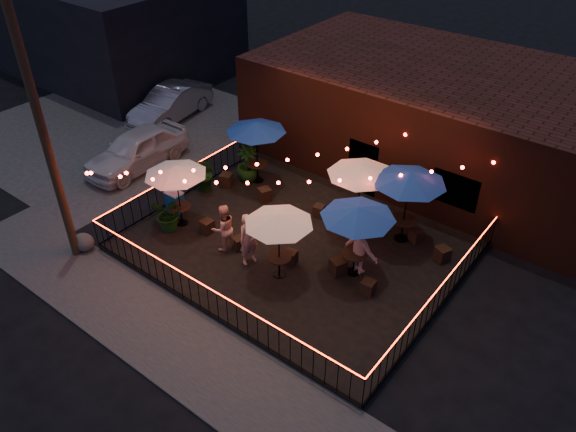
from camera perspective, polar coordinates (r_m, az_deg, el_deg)
name	(u,v)px	position (r m, az deg, el deg)	size (l,w,h in m)	color
ground	(256,280)	(17.29, -3.27, -6.53)	(110.00, 110.00, 0.00)	black
patio	(295,246)	(18.42, 0.76, -3.08)	(10.00, 8.00, 0.15)	black
sidewalk	(177,344)	(15.71, -11.18, -12.63)	(18.00, 2.50, 0.05)	#3B3836
parking_lot	(113,126)	(27.25, -17.31, 8.71)	(11.00, 12.00, 0.02)	#3B3836
brick_building	(440,117)	(23.04, 15.14, 9.69)	(14.00, 8.00, 4.00)	#38180F
background_building	(110,22)	(33.70, -17.63, 18.29)	(12.00, 9.00, 5.00)	black
utility_pole	(46,145)	(17.38, -23.34, 6.67)	(0.26, 0.26, 8.00)	#382B17
fence_front	(208,301)	(15.80, -8.11, -8.52)	(10.00, 0.04, 1.04)	black
fence_left	(187,182)	(20.92, -10.22, 3.46)	(0.04, 8.00, 1.04)	black
fence_right	(439,298)	(16.27, 15.10, -8.07)	(0.04, 8.00, 1.04)	black
festoon_lights	(264,176)	(17.35, -2.44, 4.04)	(10.02, 8.72, 1.32)	#FF2219
cafe_table_0	(175,171)	(18.53, -11.38, 4.50)	(2.67, 2.67, 2.28)	black
cafe_table_1	(256,128)	(20.57, -3.27, 8.94)	(2.68, 2.68, 2.46)	black
cafe_table_2	(279,220)	(15.95, -0.95, -0.39)	(2.62, 2.62, 2.25)	black
cafe_table_3	(361,170)	(18.05, 7.44, 4.61)	(2.91, 2.91, 2.45)	black
cafe_table_4	(358,213)	(16.06, 7.14, 0.29)	(2.81, 2.81, 2.43)	black
cafe_table_5	(410,178)	(17.68, 12.27, 3.75)	(2.76, 2.76, 2.56)	black
bistro_chair_0	(171,218)	(19.58, -11.80, -0.25)	(0.36, 0.36, 0.43)	black
bistro_chair_1	(207,226)	(18.98, -8.21, -1.04)	(0.38, 0.38, 0.45)	black
bistro_chair_2	(226,180)	(21.31, -6.27, 3.66)	(0.43, 0.43, 0.51)	black
bistro_chair_3	(265,194)	(20.37, -2.39, 2.20)	(0.41, 0.41, 0.49)	black
bistro_chair_4	(239,243)	(18.15, -5.01, -2.77)	(0.35, 0.35, 0.42)	black
bistro_chair_5	(291,257)	(17.54, 0.29, -4.18)	(0.36, 0.36, 0.42)	black
bistro_chair_6	(319,211)	(19.59, 3.16, 0.54)	(0.35, 0.35, 0.42)	black
bistro_chair_7	(348,221)	(19.08, 6.07, -0.53)	(0.43, 0.43, 0.50)	black
bistro_chair_8	(338,267)	(17.19, 5.11, -5.15)	(0.42, 0.42, 0.50)	black
bistro_chair_9	(368,287)	(16.63, 8.13, -7.19)	(0.38, 0.38, 0.45)	black
bistro_chair_10	(416,235)	(18.87, 12.89, -1.93)	(0.37, 0.37, 0.44)	black
bistro_chair_11	(442,254)	(18.26, 15.42, -3.74)	(0.40, 0.40, 0.48)	black
patron_a	(249,239)	(17.19, -4.01, -2.38)	(0.64, 0.42, 1.76)	#DFB094
patron_b	(224,228)	(17.82, -6.55, -1.22)	(0.80, 0.62, 1.64)	tan
patron_c	(361,247)	(16.91, 7.42, -3.15)	(1.20, 0.69, 1.85)	#D4A58E
potted_shrub_a	(169,214)	(19.10, -12.02, 0.15)	(1.09, 0.95, 1.22)	#103C10
potted_shrub_b	(205,174)	(20.88, -8.41, 4.20)	(0.77, 0.62, 1.40)	#173511
potted_shrub_c	(247,164)	(21.33, -4.14, 5.32)	(0.82, 0.82, 1.46)	#153D0D
cooler	(175,202)	(20.07, -11.41, 1.44)	(0.61, 0.44, 0.80)	#0B56B3
boulder	(84,242)	(19.36, -20.04, -2.51)	(0.81, 0.69, 0.64)	#464541
car_white	(137,149)	(23.28, -15.13, 6.54)	(1.82, 4.51, 1.54)	white
car_silver	(171,104)	(27.05, -11.83, 11.12)	(1.57, 4.51, 1.49)	#A2A1AA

